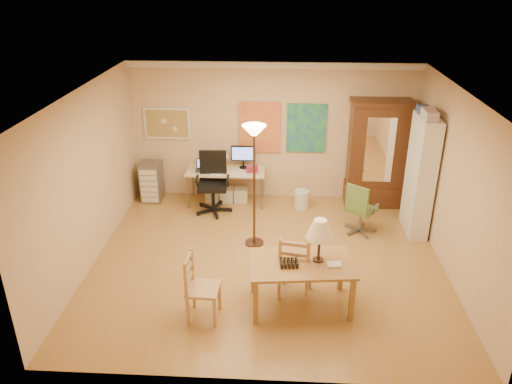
# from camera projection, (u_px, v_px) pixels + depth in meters

# --- Properties ---
(floor) EXTENTS (5.50, 5.50, 0.00)m
(floor) POSITION_uv_depth(u_px,v_px,m) (267.00, 261.00, 7.95)
(floor) COLOR #A77C3B
(floor) RESTS_ON ground
(crown_molding) EXTENTS (5.50, 0.08, 0.12)m
(crown_molding) POSITION_uv_depth(u_px,v_px,m) (273.00, 65.00, 9.09)
(crown_molding) COLOR white
(crown_molding) RESTS_ON floor
(corkboard) EXTENTS (0.90, 0.04, 0.62)m
(corkboard) POSITION_uv_depth(u_px,v_px,m) (167.00, 123.00, 9.68)
(corkboard) COLOR #A38B4D
(corkboard) RESTS_ON floor
(art_panel_left) EXTENTS (0.80, 0.04, 1.00)m
(art_panel_left) POSITION_uv_depth(u_px,v_px,m) (260.00, 127.00, 9.61)
(art_panel_left) COLOR gold
(art_panel_left) RESTS_ON floor
(art_panel_right) EXTENTS (0.75, 0.04, 0.95)m
(art_panel_right) POSITION_uv_depth(u_px,v_px,m) (306.00, 128.00, 9.56)
(art_panel_right) COLOR #225A8B
(art_panel_right) RESTS_ON floor
(dining_table) EXTENTS (1.47, 0.97, 1.30)m
(dining_table) POSITION_uv_depth(u_px,v_px,m) (308.00, 253.00, 6.61)
(dining_table) COLOR #925C2F
(dining_table) RESTS_ON floor
(ladder_chair_back) EXTENTS (0.52, 0.50, 0.96)m
(ladder_chair_back) POSITION_uv_depth(u_px,v_px,m) (295.00, 268.00, 6.97)
(ladder_chair_back) COLOR tan
(ladder_chair_back) RESTS_ON floor
(ladder_chair_left) EXTENTS (0.43, 0.45, 0.94)m
(ladder_chair_left) POSITION_uv_depth(u_px,v_px,m) (201.00, 289.00, 6.54)
(ladder_chair_left) COLOR tan
(ladder_chair_left) RESTS_ON floor
(torchiere_lamp) EXTENTS (0.38, 0.38, 2.08)m
(torchiere_lamp) POSITION_uv_depth(u_px,v_px,m) (254.00, 151.00, 7.76)
(torchiere_lamp) COLOR #452C1B
(torchiere_lamp) RESTS_ON floor
(computer_desk) EXTENTS (1.51, 0.66, 1.14)m
(computer_desk) POSITION_uv_depth(u_px,v_px,m) (228.00, 182.00, 9.78)
(computer_desk) COLOR #CAB194
(computer_desk) RESTS_ON floor
(office_chair_black) EXTENTS (0.71, 0.71, 1.15)m
(office_chair_black) POSITION_uv_depth(u_px,v_px,m) (213.00, 196.00, 9.46)
(office_chair_black) COLOR black
(office_chair_black) RESTS_ON floor
(office_chair_green) EXTENTS (0.60, 0.60, 0.94)m
(office_chair_green) POSITION_uv_depth(u_px,v_px,m) (360.00, 220.00, 8.71)
(office_chair_green) COLOR slate
(office_chair_green) RESTS_ON floor
(drawer_cart) EXTENTS (0.39, 0.47, 0.78)m
(drawer_cart) POSITION_uv_depth(u_px,v_px,m) (152.00, 181.00, 9.89)
(drawer_cart) COLOR slate
(drawer_cart) RESTS_ON floor
(armoire) EXTENTS (1.13, 0.54, 2.08)m
(armoire) POSITION_uv_depth(u_px,v_px,m) (376.00, 161.00, 9.51)
(armoire) COLOR #3E2211
(armoire) RESTS_ON floor
(bookshelf) EXTENTS (0.31, 0.83, 2.08)m
(bookshelf) POSITION_uv_depth(u_px,v_px,m) (420.00, 176.00, 8.47)
(bookshelf) COLOR white
(bookshelf) RESTS_ON floor
(wastebin) EXTENTS (0.29, 0.29, 0.36)m
(wastebin) POSITION_uv_depth(u_px,v_px,m) (301.00, 200.00, 9.62)
(wastebin) COLOR silver
(wastebin) RESTS_ON floor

